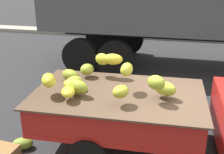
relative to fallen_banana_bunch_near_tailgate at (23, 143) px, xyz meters
The scene contains 3 objects.
curb_strip 9.53m from the fallen_banana_bunch_near_tailgate, 72.80° to the left, with size 80.00×0.80×0.16m, color gray.
fallen_banana_bunch_near_tailgate is the anchor object (origin of this frame).
produce_crate 0.44m from the fallen_banana_bunch_near_tailgate, 110.79° to the right, with size 0.52×0.36×0.27m, color olive.
Camera 1 is at (-0.23, -4.50, 3.16)m, focal length 47.06 mm.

